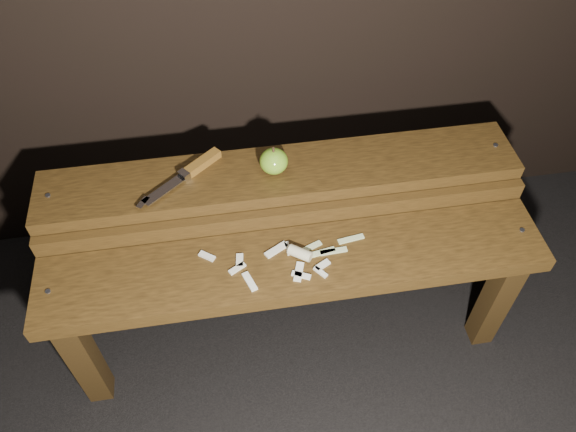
{
  "coord_description": "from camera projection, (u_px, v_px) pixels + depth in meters",
  "views": [
    {
      "loc": [
        -0.14,
        -0.81,
        1.48
      ],
      "look_at": [
        0.0,
        0.06,
        0.45
      ],
      "focal_mm": 35.0,
      "sensor_mm": 36.0,
      "label": 1
    }
  ],
  "objects": [
    {
      "name": "knife",
      "position": [
        193.0,
        169.0,
        1.37
      ],
      "size": [
        0.21,
        0.17,
        0.02
      ],
      "color": "brown",
      "rests_on": "bench_rear_tier"
    },
    {
      "name": "bench_rear_tier",
      "position": [
        282.0,
        194.0,
        1.45
      ],
      "size": [
        1.2,
        0.21,
        0.5
      ],
      "color": "black",
      "rests_on": "ground"
    },
    {
      "name": "apple_scraps",
      "position": [
        293.0,
        257.0,
        1.3
      ],
      "size": [
        0.4,
        0.13,
        0.03
      ],
      "color": "beige",
      "rests_on": "bench_front_tier"
    },
    {
      "name": "bench_front_tier",
      "position": [
        296.0,
        280.0,
        1.35
      ],
      "size": [
        1.2,
        0.2,
        0.42
      ],
      "color": "black",
      "rests_on": "ground"
    },
    {
      "name": "apple",
      "position": [
        274.0,
        161.0,
        1.36
      ],
      "size": [
        0.07,
        0.07,
        0.08
      ],
      "color": "#6B9B1F",
      "rests_on": "bench_rear_tier"
    },
    {
      "name": "ground",
      "position": [
        291.0,
        330.0,
        1.66
      ],
      "size": [
        60.0,
        60.0,
        0.0
      ],
      "primitive_type": "plane",
      "color": "black"
    }
  ]
}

